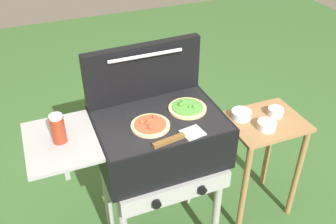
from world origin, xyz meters
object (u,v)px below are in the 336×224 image
object	(u,v)px
prep_table	(261,147)
spatula	(179,137)
grill	(157,141)
pizza_pepperoni	(150,125)
sauce_jar	(58,129)
pizza_veggie	(187,108)
topping_bowl_near	(276,112)
topping_bowl_middle	(241,115)
topping_bowl_far	(267,125)

from	to	relation	value
prep_table	spatula	bearing A→B (deg)	-163.19
grill	prep_table	world-z (taller)	grill
pizza_pepperoni	sauce_jar	size ratio (longest dim) A/B	1.33
prep_table	pizza_veggie	bearing A→B (deg)	178.43
pizza_pepperoni	topping_bowl_near	xyz separation A→B (m)	(0.81, 0.08, -0.18)
spatula	pizza_veggie	bearing A→B (deg)	56.54
spatula	prep_table	distance (m)	0.77
grill	sauce_jar	xyz separation A→B (m)	(-0.47, -0.00, 0.21)
topping_bowl_middle	pizza_pepperoni	bearing A→B (deg)	-167.51
pizza_pepperoni	topping_bowl_middle	distance (m)	0.65
topping_bowl_near	topping_bowl_middle	distance (m)	0.21
spatula	topping_bowl_near	xyz separation A→B (m)	(0.72, 0.22, -0.18)
pizza_pepperoni	topping_bowl_near	distance (m)	0.83
prep_table	sauce_jar	bearing A→B (deg)	-179.71
grill	sauce_jar	world-z (taller)	sauce_jar
pizza_pepperoni	topping_bowl_near	bearing A→B (deg)	5.82
spatula	topping_bowl_middle	bearing A→B (deg)	27.67
pizza_pepperoni	topping_bowl_far	size ratio (longest dim) A/B	1.78
pizza_pepperoni	topping_bowl_middle	bearing A→B (deg)	12.49
topping_bowl_near	pizza_veggie	bearing A→B (deg)	-178.71
pizza_veggie	sauce_jar	size ratio (longest dim) A/B	1.37
grill	prep_table	size ratio (longest dim) A/B	1.36
pizza_pepperoni	topping_bowl_middle	xyz separation A→B (m)	(0.60, 0.13, -0.18)
pizza_veggie	topping_bowl_near	size ratio (longest dim) A/B	2.13
grill	pizza_pepperoni	size ratio (longest dim) A/B	5.10
spatula	topping_bowl_far	xyz separation A→B (m)	(0.59, 0.13, -0.18)
topping_bowl_near	pizza_pepperoni	bearing A→B (deg)	-174.18
pizza_veggie	sauce_jar	world-z (taller)	sauce_jar
pizza_veggie	topping_bowl_far	xyz separation A→B (m)	(0.46, -0.08, -0.18)
grill	prep_table	distance (m)	0.72
sauce_jar	spatula	distance (m)	0.54
pizza_veggie	topping_bowl_far	size ratio (longest dim) A/B	1.84
topping_bowl_far	topping_bowl_middle	world-z (taller)	same
spatula	topping_bowl_middle	distance (m)	0.61
topping_bowl_middle	prep_table	bearing A→B (deg)	-33.48
grill	topping_bowl_near	distance (m)	0.76
prep_table	topping_bowl_far	bearing A→B (deg)	-122.95
pizza_veggie	topping_bowl_middle	distance (m)	0.43
topping_bowl_far	sauce_jar	bearing A→B (deg)	176.84
grill	pizza_pepperoni	world-z (taller)	pizza_pepperoni
topping_bowl_middle	sauce_jar	bearing A→B (deg)	-175.27
topping_bowl_near	topping_bowl_far	xyz separation A→B (m)	(-0.13, -0.09, 0.00)
spatula	prep_table	bearing A→B (deg)	16.81
pizza_pepperoni	prep_table	distance (m)	0.83
grill	topping_bowl_near	xyz separation A→B (m)	(0.76, 0.03, -0.03)
spatula	topping_bowl_middle	xyz separation A→B (m)	(0.52, 0.27, -0.18)
topping_bowl_middle	topping_bowl_far	bearing A→B (deg)	-62.43
grill	pizza_veggie	xyz separation A→B (m)	(0.18, 0.02, 0.15)
pizza_pepperoni	topping_bowl_far	bearing A→B (deg)	-0.93
pizza_veggie	prep_table	xyz separation A→B (m)	(0.50, -0.01, -0.40)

